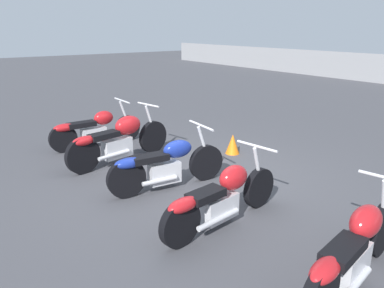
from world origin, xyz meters
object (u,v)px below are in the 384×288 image
at_px(motorcycle_slot_0, 94,129).
at_px(motorcycle_slot_1, 119,139).
at_px(motorcycle_slot_2, 165,165).
at_px(motorcycle_slot_4, 354,251).
at_px(motorcycle_slot_3, 221,198).
at_px(traffic_cone_near, 233,144).

height_order(motorcycle_slot_0, motorcycle_slot_1, motorcycle_slot_1).
bearing_deg(motorcycle_slot_2, motorcycle_slot_4, 9.95).
xyz_separation_m(motorcycle_slot_0, motorcycle_slot_3, (4.13, 0.02, 0.01)).
height_order(motorcycle_slot_3, motorcycle_slot_4, motorcycle_slot_4).
height_order(motorcycle_slot_0, motorcycle_slot_4, motorcycle_slot_4).
relative_size(motorcycle_slot_0, traffic_cone_near, 5.04).
bearing_deg(motorcycle_slot_0, traffic_cone_near, 44.85).
bearing_deg(motorcycle_slot_4, motorcycle_slot_2, 173.31).
relative_size(motorcycle_slot_0, motorcycle_slot_4, 0.97).
height_order(motorcycle_slot_0, motorcycle_slot_2, motorcycle_slot_2).
height_order(motorcycle_slot_0, motorcycle_slot_3, same).
relative_size(motorcycle_slot_2, motorcycle_slot_4, 0.96).
bearing_deg(motorcycle_slot_2, motorcycle_slot_1, -171.96).
relative_size(motorcycle_slot_1, motorcycle_slot_4, 1.07).
height_order(motorcycle_slot_2, traffic_cone_near, motorcycle_slot_2).
xyz_separation_m(motorcycle_slot_1, traffic_cone_near, (0.86, 2.05, -0.25)).
xyz_separation_m(motorcycle_slot_2, motorcycle_slot_4, (3.05, 0.21, 0.01)).
xyz_separation_m(motorcycle_slot_0, motorcycle_slot_4, (5.78, 0.27, 0.03)).
bearing_deg(motorcycle_slot_2, motorcycle_slot_0, -172.67).
distance_m(motorcycle_slot_1, traffic_cone_near, 2.24).
distance_m(motorcycle_slot_0, motorcycle_slot_1, 1.21).
bearing_deg(motorcycle_slot_3, motorcycle_slot_0, 172.73).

